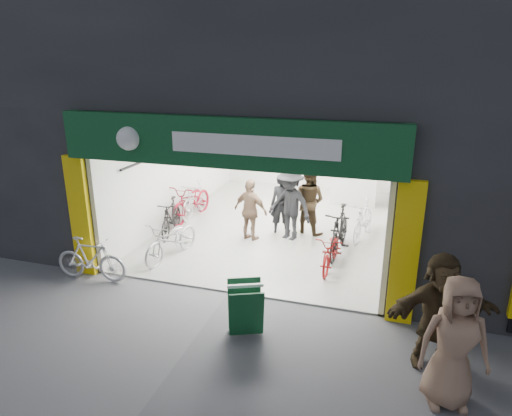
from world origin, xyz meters
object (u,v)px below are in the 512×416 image
at_px(sandwich_board, 246,307).
at_px(bike_right_front, 339,231).
at_px(pedestrian_near, 454,343).
at_px(parked_bike, 91,259).
at_px(bike_left_front, 172,240).

bearing_deg(sandwich_board, bike_right_front, 50.42).
bearing_deg(pedestrian_near, parked_bike, 156.07).
bearing_deg(pedestrian_near, bike_right_front, 104.04).
height_order(bike_left_front, bike_right_front, bike_right_front).
xyz_separation_m(parked_bike, pedestrian_near, (6.83, -1.65, 0.47)).
relative_size(bike_left_front, bike_right_front, 0.95).
bearing_deg(sandwich_board, bike_left_front, 114.12).
xyz_separation_m(bike_right_front, sandwich_board, (-1.09, -3.76, -0.09)).
height_order(bike_left_front, pedestrian_near, pedestrian_near).
distance_m(bike_left_front, parked_bike, 1.84).
bearing_deg(bike_left_front, parked_bike, -116.54).
xyz_separation_m(bike_right_front, pedestrian_near, (2.04, -4.51, 0.37)).
distance_m(bike_left_front, sandwich_board, 3.48).
bearing_deg(sandwich_board, parked_bike, 142.91).
bearing_deg(parked_bike, bike_right_front, -62.57).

